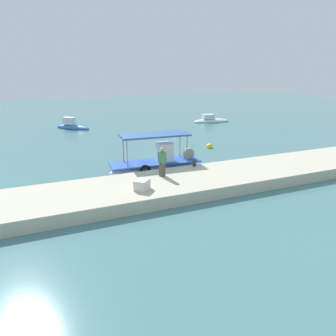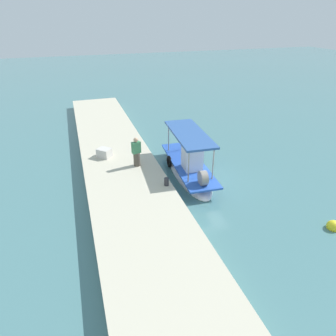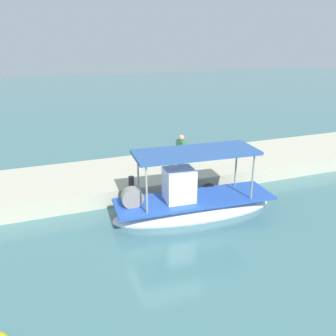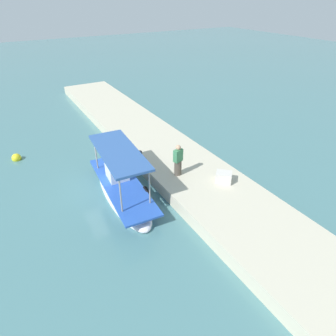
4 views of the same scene
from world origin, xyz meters
The scene contains 7 objects.
ground_plane centered at (0.00, 0.00, 0.00)m, with size 120.00×120.00×0.00m, color slate.
dock_quay centered at (0.00, -4.32, 0.35)m, with size 36.00×4.32×0.69m, color beige.
main_fishing_boat centered at (-1.33, -0.47, 0.45)m, with size 6.60×2.22×2.97m.
fisherman_near_bollard centered at (-2.08, -3.42, 1.48)m, with size 0.48×0.55×1.75m.
mooring_bollard centered at (0.59, -2.47, 0.90)m, with size 0.24×0.24×0.42m, color #2D2D33.
cargo_crate centered at (-3.87, -5.08, 0.96)m, with size 0.79×0.63×0.54m, color beige.
marker_buoy centered at (5.42, 3.88, 0.11)m, with size 0.57×0.57×0.57m.
Camera 4 is at (-13.28, 3.73, 9.15)m, focal length 31.26 mm.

